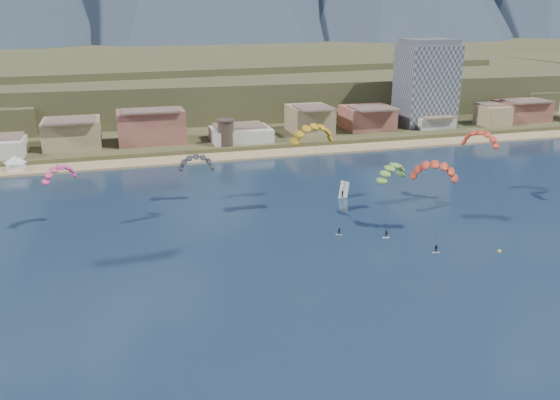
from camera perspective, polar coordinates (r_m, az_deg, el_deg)
The scene contains 15 objects.
ground at distance 85.51m, azimuth 6.04°, elevation -13.04°, with size 2400.00×2400.00×0.00m, color #0D1F30.
beach at distance 181.02m, azimuth -6.45°, elevation 4.27°, with size 2200.00×12.00×0.90m.
land at distance 629.41m, azimuth -13.71°, elevation 14.03°, with size 2200.00×900.00×4.00m.
foothills at distance 305.98m, azimuth -6.40°, elevation 11.81°, with size 940.00×210.00×18.00m.
town at distance 193.07m, azimuth -19.22°, elevation 6.61°, with size 400.00×24.00×12.00m.
apartment_tower at distance 227.26m, azimuth 14.40°, elevation 11.24°, with size 20.00×16.00×32.00m.
watchtower at distance 188.16m, azimuth -5.43°, elevation 6.77°, with size 5.82×5.82×8.60m.
kitesurfer_yellow at distance 124.06m, azimuth 3.33°, elevation 6.94°, with size 10.61×15.18×23.42m.
kitesurfer_orange at distance 120.94m, azimuth 15.21°, elevation 3.18°, with size 10.77×15.56×18.12m.
kitesurfer_green at distance 129.68m, azimuth 11.10°, elevation 3.01°, with size 12.60×17.10×16.45m.
distant_kite_pink at distance 126.30m, azimuth -21.22°, elevation 2.76°, with size 8.29×7.61×15.93m.
distant_kite_dark at distance 136.83m, azimuth -8.38°, elevation 4.04°, with size 9.29×6.17×14.26m.
distant_kite_orange at distance 143.87m, azimuth 19.42°, elevation 6.08°, with size 8.60×9.25×19.10m.
windsurfer at distance 142.62m, azimuth 6.32°, elevation 0.77°, with size 2.31×2.50×4.10m.
buoy at distance 118.68m, azimuth 21.09°, elevation -4.79°, with size 0.70×0.70×0.70m.
Camera 1 is at (-28.26, -67.18, 44.73)m, focal length 36.59 mm.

